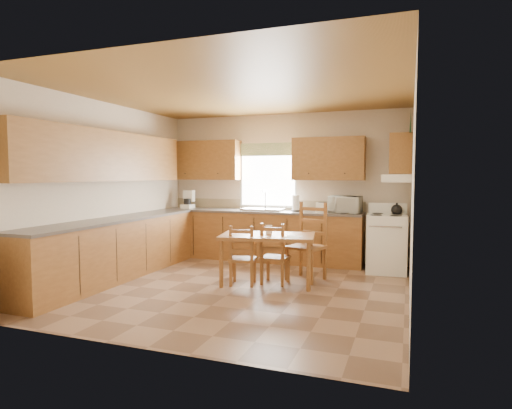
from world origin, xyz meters
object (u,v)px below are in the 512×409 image
(stove, at_px, (386,244))
(chair_near_right, at_px, (275,253))
(chair_near_left, at_px, (243,255))
(chair_far_left, at_px, (253,237))
(dining_table, at_px, (267,259))
(microwave, at_px, (345,205))
(chair_far_right, at_px, (306,242))

(stove, xyz_separation_m, chair_near_right, (-1.47, -1.31, -0.02))
(chair_near_left, bearing_deg, chair_far_left, -86.30)
(dining_table, xyz_separation_m, chair_far_left, (-0.77, 1.47, 0.07))
(stove, height_order, chair_near_right, stove)
(microwave, relative_size, chair_far_left, 0.56)
(chair_near_right, height_order, chair_far_left, chair_near_right)
(chair_near_left, relative_size, chair_far_right, 0.74)
(dining_table, bearing_deg, chair_far_left, 107.14)
(stove, distance_m, microwave, 0.95)
(stove, bearing_deg, microwave, 156.90)
(chair_far_right, bearing_deg, dining_table, -122.54)
(microwave, distance_m, chair_far_right, 1.35)
(chair_near_right, bearing_deg, dining_table, 20.95)
(dining_table, height_order, chair_far_left, chair_far_left)
(microwave, xyz_separation_m, chair_near_right, (-0.78, -1.55, -0.62))
(dining_table, xyz_separation_m, chair_near_left, (-0.31, -0.17, 0.07))
(stove, bearing_deg, dining_table, -143.80)
(chair_near_left, height_order, chair_far_left, chair_far_left)
(microwave, bearing_deg, chair_far_left, -170.11)
(chair_near_left, xyz_separation_m, chair_far_left, (-0.45, 1.64, 0.00))
(chair_near_right, xyz_separation_m, chair_far_left, (-0.87, 1.43, -0.01))
(dining_table, bearing_deg, chair_near_right, 10.24)
(microwave, relative_size, chair_near_left, 0.57)
(chair_near_left, xyz_separation_m, chair_far_right, (0.79, 0.57, 0.15))
(microwave, height_order, chair_far_right, microwave)
(stove, xyz_separation_m, chair_far_right, (-1.10, -0.95, 0.12))
(microwave, bearing_deg, chair_far_right, -102.79)
(chair_far_right, bearing_deg, stove, 58.72)
(dining_table, height_order, chair_far_right, chair_far_right)
(chair_near_right, bearing_deg, chair_far_left, -58.34)
(chair_near_left, height_order, chair_near_right, chair_near_right)
(stove, bearing_deg, chair_near_left, -145.56)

